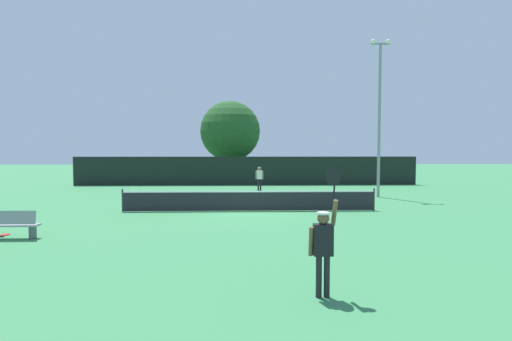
{
  "coord_description": "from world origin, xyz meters",
  "views": [
    {
      "loc": [
        -0.3,
        -19.11,
        2.94
      ],
      "look_at": [
        0.38,
        2.29,
        1.81
      ],
      "focal_mm": 28.42,
      "sensor_mm": 36.0,
      "label": 1
    }
  ],
  "objects_px": {
    "courtside_bench": "(10,225)",
    "large_tree": "(230,131)",
    "player_serving": "(324,241)",
    "parked_car_near": "(268,172)",
    "spare_racket": "(5,235)",
    "light_pole": "(379,109)",
    "player_receiving": "(259,176)",
    "tennis_ball": "(239,201)"
  },
  "relations": [
    {
      "from": "tennis_ball",
      "to": "spare_racket",
      "type": "relative_size",
      "value": 0.13
    },
    {
      "from": "spare_racket",
      "to": "tennis_ball",
      "type": "bearing_deg",
      "value": 47.88
    },
    {
      "from": "player_receiving",
      "to": "courtside_bench",
      "type": "relative_size",
      "value": 0.93
    },
    {
      "from": "player_serving",
      "to": "tennis_ball",
      "type": "xyz_separation_m",
      "value": [
        -1.82,
        14.88,
        -1.1
      ]
    },
    {
      "from": "player_serving",
      "to": "parked_car_near",
      "type": "bearing_deg",
      "value": 88.47
    },
    {
      "from": "player_serving",
      "to": "player_receiving",
      "type": "xyz_separation_m",
      "value": [
        -0.43,
        20.64,
        -0.1
      ]
    },
    {
      "from": "courtside_bench",
      "to": "large_tree",
      "type": "distance_m",
      "value": 26.61
    },
    {
      "from": "courtside_bench",
      "to": "parked_car_near",
      "type": "distance_m",
      "value": 27.01
    },
    {
      "from": "player_serving",
      "to": "spare_racket",
      "type": "relative_size",
      "value": 4.93
    },
    {
      "from": "player_serving",
      "to": "tennis_ball",
      "type": "distance_m",
      "value": 15.03
    },
    {
      "from": "player_serving",
      "to": "tennis_ball",
      "type": "height_order",
      "value": "player_serving"
    },
    {
      "from": "light_pole",
      "to": "courtside_bench",
      "type": "bearing_deg",
      "value": -144.9
    },
    {
      "from": "player_receiving",
      "to": "spare_racket",
      "type": "bearing_deg",
      "value": 57.34
    },
    {
      "from": "parked_car_near",
      "to": "courtside_bench",
      "type": "bearing_deg",
      "value": -112.59
    },
    {
      "from": "spare_racket",
      "to": "player_receiving",
      "type": "bearing_deg",
      "value": 57.34
    },
    {
      "from": "large_tree",
      "to": "parked_car_near",
      "type": "bearing_deg",
      "value": -6.48
    },
    {
      "from": "player_receiving",
      "to": "tennis_ball",
      "type": "height_order",
      "value": "player_receiving"
    },
    {
      "from": "tennis_ball",
      "to": "spare_racket",
      "type": "bearing_deg",
      "value": -132.12
    },
    {
      "from": "spare_racket",
      "to": "light_pole",
      "type": "height_order",
      "value": "light_pole"
    },
    {
      "from": "spare_racket",
      "to": "light_pole",
      "type": "bearing_deg",
      "value": 32.75
    },
    {
      "from": "spare_racket",
      "to": "large_tree",
      "type": "relative_size",
      "value": 0.07
    },
    {
      "from": "spare_racket",
      "to": "large_tree",
      "type": "height_order",
      "value": "large_tree"
    },
    {
      "from": "light_pole",
      "to": "large_tree",
      "type": "relative_size",
      "value": 1.27
    },
    {
      "from": "light_pole",
      "to": "parked_car_near",
      "type": "distance_m",
      "value": 15.76
    },
    {
      "from": "spare_racket",
      "to": "parked_car_near",
      "type": "distance_m",
      "value": 26.67
    },
    {
      "from": "player_serving",
      "to": "courtside_bench",
      "type": "xyz_separation_m",
      "value": [
        -9.21,
        5.49,
        -0.65
      ]
    },
    {
      "from": "player_receiving",
      "to": "light_pole",
      "type": "bearing_deg",
      "value": 151.21
    },
    {
      "from": "player_receiving",
      "to": "light_pole",
      "type": "height_order",
      "value": "light_pole"
    },
    {
      "from": "player_receiving",
      "to": "courtside_bench",
      "type": "xyz_separation_m",
      "value": [
        -8.78,
        -15.14,
        -0.55
      ]
    },
    {
      "from": "tennis_ball",
      "to": "light_pole",
      "type": "xyz_separation_m",
      "value": [
        8.55,
        1.83,
        5.34
      ]
    },
    {
      "from": "tennis_ball",
      "to": "large_tree",
      "type": "xyz_separation_m",
      "value": [
        -1.0,
        16.11,
        4.63
      ]
    },
    {
      "from": "player_receiving",
      "to": "tennis_ball",
      "type": "bearing_deg",
      "value": 76.51
    },
    {
      "from": "courtside_bench",
      "to": "parked_car_near",
      "type": "height_order",
      "value": "parked_car_near"
    },
    {
      "from": "light_pole",
      "to": "player_receiving",
      "type": "bearing_deg",
      "value": 151.21
    },
    {
      "from": "light_pole",
      "to": "parked_car_near",
      "type": "height_order",
      "value": "light_pole"
    },
    {
      "from": "spare_racket",
      "to": "parked_car_near",
      "type": "relative_size",
      "value": 0.12
    },
    {
      "from": "spare_racket",
      "to": "courtside_bench",
      "type": "height_order",
      "value": "courtside_bench"
    },
    {
      "from": "courtside_bench",
      "to": "large_tree",
      "type": "relative_size",
      "value": 0.24
    },
    {
      "from": "player_serving",
      "to": "tennis_ball",
      "type": "bearing_deg",
      "value": 96.96
    },
    {
      "from": "courtside_bench",
      "to": "light_pole",
      "type": "xyz_separation_m",
      "value": [
        15.95,
        11.21,
        4.89
      ]
    },
    {
      "from": "player_serving",
      "to": "spare_racket",
      "type": "height_order",
      "value": "player_serving"
    },
    {
      "from": "player_serving",
      "to": "player_receiving",
      "type": "bearing_deg",
      "value": 91.2
    }
  ]
}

